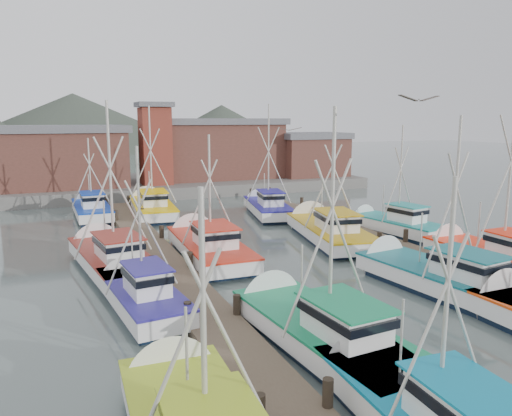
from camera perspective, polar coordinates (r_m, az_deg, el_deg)
name	(u,v)px	position (r m, az deg, el deg)	size (l,w,h in m)	color
ground	(339,289)	(24.64, 9.47, -9.07)	(260.00, 260.00, 0.00)	#455350
dock_left	(176,278)	(25.54, -9.13, -7.86)	(2.30, 46.00, 1.50)	brown
dock_right	(402,250)	(31.68, 16.37, -4.60)	(2.30, 46.00, 1.50)	brown
quay	(167,184)	(58.47, -10.12, 2.68)	(44.00, 16.00, 1.20)	slate
shed_left	(64,156)	(54.77, -21.12, 5.59)	(12.72, 8.48, 6.20)	brown
shed_center	(216,148)	(59.68, -4.58, 6.90)	(14.84, 9.54, 6.90)	brown
shed_right	(310,154)	(61.37, 6.19, 6.16)	(8.48, 6.36, 5.20)	brown
lookout_tower	(155,143)	(53.73, -11.44, 7.29)	(3.60, 3.60, 8.50)	maroon
distant_hills	(46,150)	(142.44, -22.87, 6.14)	(175.00, 140.00, 42.00)	#3B4338
boat_0	(420,413)	(14.36, 18.26, -21.35)	(3.05, 8.56, 7.49)	#0E1C31
boat_4	(317,329)	(18.38, 6.94, -13.59)	(3.76, 9.69, 9.30)	#0E1C31
boat_5	(436,276)	(25.38, 19.90, -7.37)	(4.15, 10.02, 9.10)	#0E1C31
boat_6	(139,293)	(22.26, -13.22, -9.48)	(3.11, 7.89, 7.56)	#0E1C31
boat_7	(491,256)	(30.10, 25.29, -5.00)	(4.44, 9.17, 11.19)	#0E1C31
boat_8	(207,246)	(29.66, -5.62, -4.30)	(3.40, 9.98, 8.11)	#0E1C31
boat_9	(327,230)	(33.98, 8.09, -2.48)	(5.04, 10.70, 8.98)	#0E1C31
boat_10	(111,257)	(28.13, -16.24, -5.45)	(4.21, 10.03, 9.86)	#0E1C31
boat_11	(391,224)	(36.71, 15.20, -1.79)	(3.73, 8.25, 8.27)	#0E1C31
boat_12	(152,206)	(43.46, -11.85, 0.18)	(4.04, 10.13, 10.00)	#0E1C31
boat_13	(267,207)	(42.36, 1.22, 0.14)	(4.43, 9.21, 9.98)	#0E1C31
boat_14	(91,209)	(43.57, -18.31, -0.11)	(3.06, 8.58, 7.24)	#0E1C31
gull_near	(419,99)	(15.95, 18.13, 11.74)	(1.55, 0.64, 0.24)	gray
gull_far	(289,129)	(29.70, 3.82, 8.95)	(1.55, 0.64, 0.24)	gray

